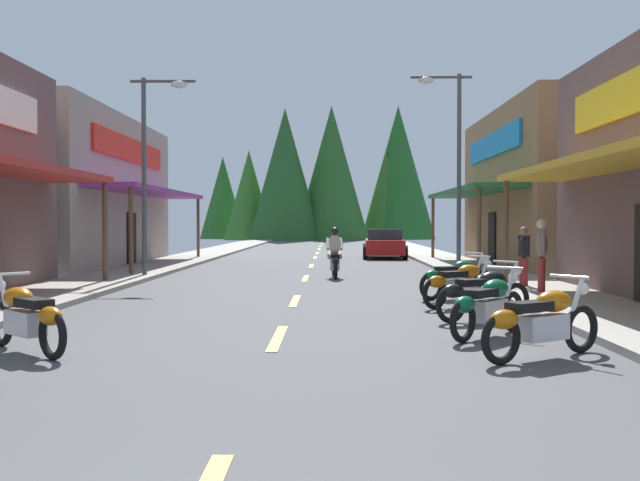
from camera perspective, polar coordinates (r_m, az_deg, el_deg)
ground at (r=29.82m, az=-0.63°, el=-1.98°), size 9.10×85.27×0.10m
sidewalk_left at (r=30.53m, az=-11.59°, el=-1.73°), size 2.51×85.27×0.12m
sidewalk_right at (r=30.22m, az=10.44°, el=-1.75°), size 2.51×85.27×0.12m
centerline_dashes at (r=34.66m, az=-0.42°, el=-1.41°), size 0.16×62.64×0.01m
storefront_left_far at (r=30.77m, az=-21.78°, el=3.53°), size 9.85×13.18×5.81m
storefront_right_far at (r=30.06m, az=20.32°, el=3.82°), size 9.29×12.08×6.04m
streetlamp_left at (r=23.07m, az=-12.88°, el=7.02°), size 1.99×0.30×6.13m
streetlamp_right at (r=24.30m, az=10.15°, el=7.28°), size 1.99×0.30×6.54m
motorcycle_parked_right_0 at (r=9.65m, az=16.89°, el=-5.99°), size 1.83×1.28×1.04m
motorcycle_parked_right_1 at (r=11.27m, az=12.97°, el=-4.90°), size 1.48×1.68×1.04m
motorcycle_parked_right_2 at (r=13.14m, az=12.60°, el=-4.00°), size 1.89×1.17×1.04m
motorcycle_parked_right_3 at (r=15.11m, az=10.93°, el=-3.29°), size 1.79×1.33×1.04m
motorcycle_parked_right_4 at (r=16.72m, az=10.58°, el=-2.83°), size 1.87×1.21×1.04m
motorcycle_parked_left_2 at (r=10.40m, az=-21.94°, el=-5.50°), size 1.65×1.52×1.04m
rider_cruising_lead at (r=22.62m, az=1.15°, el=-1.28°), size 0.60×2.14×1.57m
pedestrian_waiting at (r=19.24m, az=15.62°, el=-0.99°), size 0.32×0.56×1.62m
pedestrian_strolling at (r=17.52m, az=16.92°, el=-0.82°), size 0.30×0.57×1.80m
parked_car_curbside at (r=35.27m, az=5.05°, el=-0.26°), size 2.21×4.37×1.40m
treeline_backdrop at (r=72.78m, az=0.93°, el=4.86°), size 24.46×12.95×13.69m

